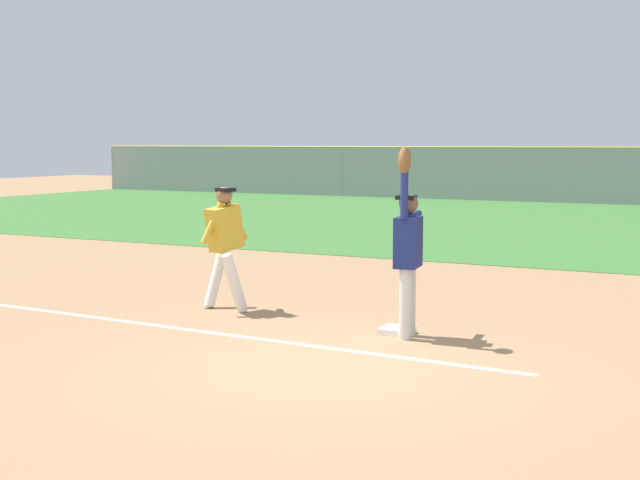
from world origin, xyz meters
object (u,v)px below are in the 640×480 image
parked_car_tan (608,181)px  first_base (397,331)px  fielder (408,245)px  parked_car_green (481,179)px  runner (225,239)px  baseball (404,191)px

parked_car_tan → first_base: bearing=-81.3°
fielder → parked_car_green: size_ratio=0.52×
parked_car_green → parked_car_tan: (5.48, 0.26, 0.00)m
first_base → parked_car_green: size_ratio=0.09×
runner → first_base: bearing=8.2°
runner → baseball: bearing=5.1°
runner → parked_car_tan: runner is taller
parked_car_green → first_base: bearing=-75.4°
baseball → parked_car_tan: bearing=94.5°
runner → baseball: (2.86, -0.51, 0.77)m
first_base → fielder: (0.18, -0.14, 1.08)m
first_base → runner: bearing=173.0°
first_base → runner: runner is taller
fielder → parked_car_tan: fielder is taller
fielder → parked_car_green: fielder is taller
runner → parked_car_tan: 28.80m
baseball → runner: bearing=169.9°
parked_car_green → baseball: bearing=-75.2°
first_base → runner: 2.89m
first_base → baseball: 1.74m
baseball → first_base: bearing=130.1°
fielder → baseball: bearing=33.0°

